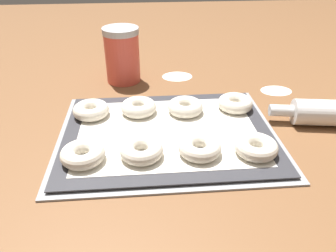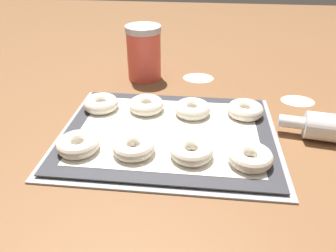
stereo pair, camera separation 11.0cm
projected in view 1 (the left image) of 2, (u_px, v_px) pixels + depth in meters
The scene contains 14 objects.
ground_plane at pixel (162, 135), 0.68m from camera, with size 2.80×2.80×0.00m, color brown.
baking_tray at pixel (168, 135), 0.68m from camera, with size 0.45×0.35×0.01m.
baking_mat at pixel (168, 133), 0.68m from camera, with size 0.43×0.33×0.00m.
bagel_front_far_left at pixel (83, 154), 0.58m from camera, with size 0.08×0.08×0.03m.
bagel_front_mid_left at pixel (141, 150), 0.60m from camera, with size 0.08×0.08×0.03m.
bagel_front_mid_right at pixel (200, 147), 0.60m from camera, with size 0.08×0.08×0.03m.
bagel_front_far_right at pixel (256, 147), 0.60m from camera, with size 0.08×0.08×0.03m.
bagel_back_far_left at pixel (91, 110), 0.73m from camera, with size 0.08×0.08×0.03m.
bagel_back_mid_left at pixel (139, 107), 0.74m from camera, with size 0.08×0.08×0.03m.
bagel_back_mid_right at pixel (185, 107), 0.74m from camera, with size 0.08×0.08×0.03m.
bagel_back_far_right at pixel (235, 103), 0.75m from camera, with size 0.08×0.08×0.03m.
flour_canister at pixel (122, 55), 0.89m from camera, with size 0.10×0.10×0.15m.
flour_patch_near at pixel (177, 76), 0.95m from camera, with size 0.09×0.07×0.00m.
flour_patch_far at pixel (276, 90), 0.87m from camera, with size 0.08×0.06×0.00m.
Camera 1 is at (-0.04, -0.57, 0.37)m, focal length 35.00 mm.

